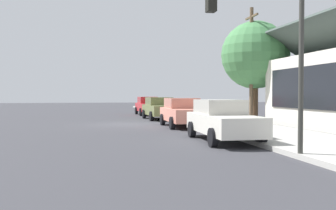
{
  "coord_description": "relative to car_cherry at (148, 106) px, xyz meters",
  "views": [
    {
      "loc": [
        22.35,
        -2.03,
        1.8
      ],
      "look_at": [
        -2.36,
        2.97,
        1.08
      ],
      "focal_mm": 39.73,
      "sensor_mm": 36.0,
      "label": 1
    }
  ],
  "objects": [
    {
      "name": "shade_tree",
      "position": [
        8.78,
        6.08,
        3.65
      ],
      "size": [
        4.59,
        4.59,
        6.78
      ],
      "color": "brown",
      "rests_on": "ground"
    },
    {
      "name": "sidewalk_curb",
      "position": [
        10.09,
        2.87,
        -0.73
      ],
      "size": [
        60.0,
        4.2,
        0.16
      ],
      "primitive_type": "cube",
      "color": "#B2AFA8",
      "rests_on": "ground"
    },
    {
      "name": "car_coral",
      "position": [
        12.39,
        0.14,
        0.0
      ],
      "size": [
        4.41,
        2.06,
        1.59
      ],
      "rotation": [
        0.0,
        0.0,
        -0.0
      ],
      "color": "#EA8C75",
      "rests_on": "ground"
    },
    {
      "name": "traffic_light_main",
      "position": [
        23.11,
        -0.19,
        2.68
      ],
      "size": [
        0.37,
        2.79,
        5.2
      ],
      "color": "#383833",
      "rests_on": "ground"
    },
    {
      "name": "car_olive",
      "position": [
        6.09,
        -0.02,
        0.0
      ],
      "size": [
        4.54,
        2.23,
        1.59
      ],
      "rotation": [
        0.0,
        0.0,
        0.05
      ],
      "color": "olive",
      "rests_on": "ground"
    },
    {
      "name": "ground_plane",
      "position": [
        10.09,
        -2.73,
        -0.81
      ],
      "size": [
        120.0,
        120.0,
        0.0
      ],
      "primitive_type": "plane",
      "color": "#38383D"
    },
    {
      "name": "car_cherry",
      "position": [
        0.0,
        0.0,
        0.0
      ],
      "size": [
        4.63,
        2.0,
        1.59
      ],
      "rotation": [
        0.0,
        0.0,
        0.02
      ],
      "color": "red",
      "rests_on": "ground"
    },
    {
      "name": "car_ivory",
      "position": [
        18.79,
        0.14,
        0.0
      ],
      "size": [
        4.85,
        2.03,
        1.59
      ],
      "rotation": [
        0.0,
        0.0,
        -0.02
      ],
      "color": "silver",
      "rests_on": "ground"
    },
    {
      "name": "fire_hydrant_red",
      "position": [
        5.8,
        1.47,
        -0.32
      ],
      "size": [
        0.22,
        0.22,
        0.71
      ],
      "color": "red",
      "rests_on": "sidewalk_curb"
    },
    {
      "name": "utility_pole_wooden",
      "position": [
        9.53,
        5.47,
        3.11
      ],
      "size": [
        1.8,
        0.24,
        7.5
      ],
      "color": "brown",
      "rests_on": "ground"
    }
  ]
}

